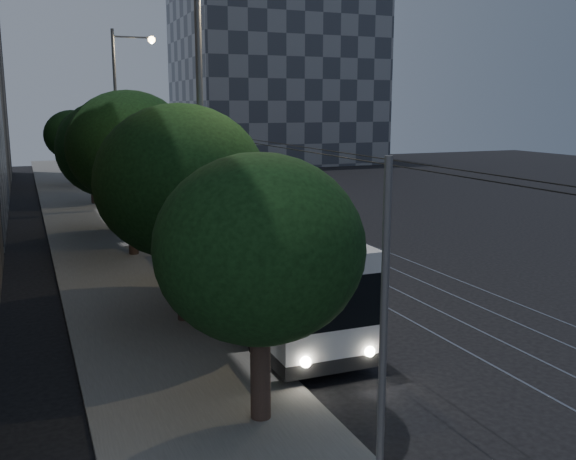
# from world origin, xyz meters

# --- Properties ---
(ground) EXTENTS (120.00, 120.00, 0.00)m
(ground) POSITION_xyz_m (0.00, 0.00, 0.00)
(ground) COLOR black
(ground) RESTS_ON ground
(sidewalk) EXTENTS (5.00, 90.00, 0.15)m
(sidewalk) POSITION_xyz_m (-7.50, 20.00, 0.07)
(sidewalk) COLOR slate
(sidewalk) RESTS_ON ground
(tram_rails) EXTENTS (4.52, 90.00, 0.02)m
(tram_rails) POSITION_xyz_m (2.50, 20.00, 0.01)
(tram_rails) COLOR #9D9CA5
(tram_rails) RESTS_ON ground
(overhead_wires) EXTENTS (2.23, 90.00, 6.00)m
(overhead_wires) POSITION_xyz_m (-4.97, 20.00, 3.47)
(overhead_wires) COLOR black
(overhead_wires) RESTS_ON ground
(building_distant_right) EXTENTS (22.00, 18.00, 24.00)m
(building_distant_right) POSITION_xyz_m (18.00, 55.00, 12.00)
(building_distant_right) COLOR #393E49
(building_distant_right) RESTS_ON ground
(trolleybus) EXTENTS (2.84, 12.83, 5.63)m
(trolleybus) POSITION_xyz_m (-4.10, 0.41, 1.76)
(trolleybus) COLOR silver
(trolleybus) RESTS_ON ground
(pickup_silver) EXTENTS (3.86, 5.76, 1.47)m
(pickup_silver) POSITION_xyz_m (-3.34, 9.54, 0.73)
(pickup_silver) COLOR #A0A2A7
(pickup_silver) RESTS_ON ground
(car_white_a) EXTENTS (2.19, 4.13, 1.34)m
(car_white_a) POSITION_xyz_m (-2.70, 14.00, 0.67)
(car_white_a) COLOR #B3B3B7
(car_white_a) RESTS_ON ground
(car_white_b) EXTENTS (3.04, 4.81, 1.30)m
(car_white_b) POSITION_xyz_m (-2.70, 19.91, 0.65)
(car_white_b) COLOR silver
(car_white_b) RESTS_ON ground
(car_white_c) EXTENTS (1.60, 4.06, 1.31)m
(car_white_c) POSITION_xyz_m (-4.30, 28.65, 0.66)
(car_white_c) COLOR #B5B6BA
(car_white_c) RESTS_ON ground
(car_white_d) EXTENTS (1.85, 3.75, 1.23)m
(car_white_d) POSITION_xyz_m (-3.18, 33.55, 0.62)
(car_white_d) COLOR #B8B9BD
(car_white_d) RESTS_ON ground
(tree_0) EXTENTS (4.41, 4.41, 5.90)m
(tree_0) POSITION_xyz_m (-6.50, -7.00, 3.90)
(tree_0) COLOR #2F211A
(tree_0) RESTS_ON ground
(tree_1) EXTENTS (5.24, 5.24, 6.90)m
(tree_1) POSITION_xyz_m (-6.50, 0.04, 4.53)
(tree_1) COLOR #2F211A
(tree_1) RESTS_ON ground
(tree_2) EXTENTS (5.49, 5.49, 7.49)m
(tree_2) POSITION_xyz_m (-6.50, 9.90, 5.01)
(tree_2) COLOR #2F211A
(tree_2) RESTS_ON ground
(tree_3) EXTENTS (5.76, 5.76, 7.14)m
(tree_3) POSITION_xyz_m (-6.50, 16.00, 4.54)
(tree_3) COLOR #2F211A
(tree_3) RESTS_ON ground
(tree_4) EXTENTS (4.47, 4.47, 6.67)m
(tree_4) POSITION_xyz_m (-6.50, 26.62, 4.63)
(tree_4) COLOR #2F211A
(tree_4) RESTS_ON ground
(tree_5) EXTENTS (4.65, 4.65, 6.45)m
(tree_5) POSITION_xyz_m (-6.88, 38.06, 4.34)
(tree_5) COLOR #2F211A
(tree_5) RESTS_ON ground
(streetlamp_near) EXTENTS (2.66, 0.44, 11.16)m
(streetlamp_near) POSITION_xyz_m (-5.37, 0.16, 6.65)
(streetlamp_near) COLOR slate
(streetlamp_near) RESTS_ON ground
(streetlamp_far) EXTENTS (2.73, 0.44, 11.48)m
(streetlamp_far) POSITION_xyz_m (-4.77, 23.11, 6.83)
(streetlamp_far) COLOR slate
(streetlamp_far) RESTS_ON ground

